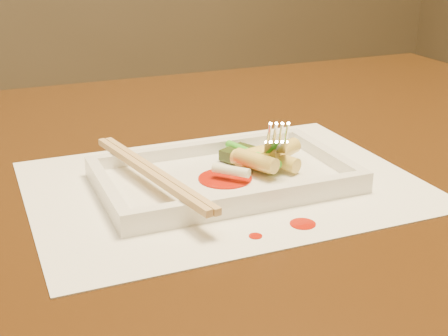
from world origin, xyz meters
name	(u,v)px	position (x,y,z in m)	size (l,w,h in m)	color
table	(160,252)	(0.00, 0.00, 0.65)	(1.40, 0.90, 0.75)	black
placemat	(224,185)	(0.05, -0.06, 0.75)	(0.40, 0.30, 0.00)	white
sauce_splatter_a	(303,224)	(0.08, -0.18, 0.75)	(0.02, 0.02, 0.00)	#AD1405
sauce_splatter_b	(256,236)	(0.03, -0.18, 0.75)	(0.01, 0.01, 0.00)	#AD1405
plate_base	(224,180)	(0.05, -0.06, 0.76)	(0.26, 0.16, 0.01)	white
plate_rim_far	(199,149)	(0.05, 0.01, 0.77)	(0.26, 0.01, 0.01)	white
plate_rim_near	(254,197)	(0.05, -0.14, 0.77)	(0.26, 0.01, 0.01)	white
plate_rim_left	(107,189)	(-0.07, -0.06, 0.77)	(0.01, 0.14, 0.01)	white
plate_rim_right	(326,155)	(0.18, -0.06, 0.77)	(0.01, 0.14, 0.01)	white
veg_piece	(239,154)	(0.09, -0.02, 0.77)	(0.04, 0.03, 0.01)	black
scallion_white	(231,171)	(0.06, -0.08, 0.77)	(0.01, 0.01, 0.04)	#EAEACC
scallion_green	(252,154)	(0.10, -0.04, 0.77)	(0.01, 0.01, 0.09)	green
chopstick_a	(148,173)	(-0.03, -0.06, 0.78)	(0.01, 0.23, 0.01)	tan
chopstick_b	(155,171)	(-0.02, -0.06, 0.78)	(0.01, 0.23, 0.01)	tan
fork	(278,98)	(0.12, -0.05, 0.83)	(0.09, 0.10, 0.14)	silver
sauce_blob_0	(225,178)	(0.05, -0.07, 0.76)	(0.06, 0.06, 0.00)	#AD1405
rice_cake_0	(272,154)	(0.12, -0.05, 0.77)	(0.02, 0.02, 0.04)	#E8D76C
rice_cake_1	(252,161)	(0.09, -0.06, 0.77)	(0.02, 0.02, 0.05)	#E8D76C
rice_cake_2	(256,161)	(0.09, -0.07, 0.78)	(0.02, 0.02, 0.05)	#E8D76C
rice_cake_3	(281,161)	(0.12, -0.07, 0.77)	(0.02, 0.02, 0.04)	#E8D76C
rice_cake_4	(253,156)	(0.10, -0.04, 0.77)	(0.02, 0.02, 0.04)	#E8D76C
rice_cake_5	(282,151)	(0.13, -0.06, 0.78)	(0.02, 0.02, 0.05)	#E8D76C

